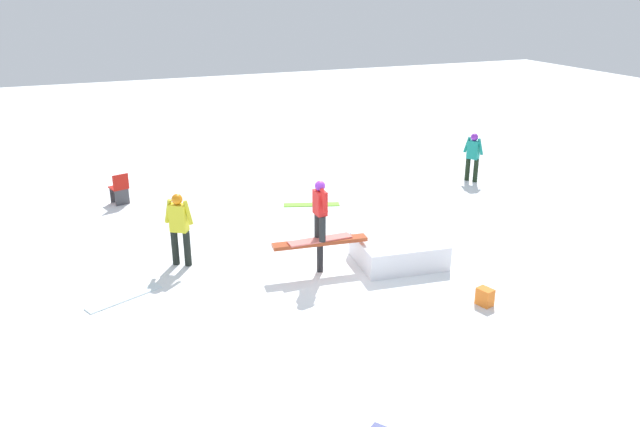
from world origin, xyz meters
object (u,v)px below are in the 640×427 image
at_px(rail_feature, 320,245).
at_px(loose_snowboard_white, 124,298).
at_px(main_rider_on_rail, 320,212).
at_px(bystander_teal, 473,155).
at_px(folding_chair, 120,189).
at_px(backpack_on_snow, 485,297).
at_px(loose_snowboard_lime, 312,205).
at_px(bystander_yellow, 179,226).

height_order(rail_feature, loose_snowboard_white, rail_feature).
relative_size(main_rider_on_rail, bystander_teal, 0.92).
distance_m(bystander_teal, folding_chair, 10.46).
xyz_separation_m(folding_chair, backpack_on_snow, (-5.87, 8.66, -0.24)).
relative_size(loose_snowboard_white, folding_chair, 1.74).
height_order(main_rider_on_rail, loose_snowboard_lime, main_rider_on_rail).
xyz_separation_m(rail_feature, folding_chair, (3.51, -6.11, -0.19)).
relative_size(rail_feature, main_rider_on_rail, 1.48).
bearing_deg(bystander_teal, folding_chair, 49.17).
distance_m(rail_feature, loose_snowboard_lime, 4.27).
distance_m(loose_snowboard_lime, backpack_on_snow, 6.62).
height_order(loose_snowboard_lime, loose_snowboard_white, same).
bearing_deg(bystander_yellow, loose_snowboard_lime, -113.11).
bearing_deg(backpack_on_snow, bystander_teal, 130.97).
height_order(rail_feature, backpack_on_snow, rail_feature).
bearing_deg(loose_snowboard_lime, backpack_on_snow, -62.87).
bearing_deg(bystander_yellow, bystander_teal, -129.02).
xyz_separation_m(main_rider_on_rail, bystander_yellow, (2.66, -1.45, -0.44)).
relative_size(bystander_teal, backpack_on_snow, 4.41).
bearing_deg(folding_chair, backpack_on_snow, 106.97).
relative_size(bystander_yellow, bystander_teal, 1.08).
distance_m(rail_feature, bystander_teal, 7.99).
bearing_deg(backpack_on_snow, folding_chair, -161.81).
bearing_deg(folding_chair, bystander_teal, 152.46).
bearing_deg(loose_snowboard_white, bystander_yellow, 16.61).
xyz_separation_m(loose_snowboard_lime, backpack_on_snow, (-0.99, 6.55, 0.16)).
distance_m(rail_feature, backpack_on_snow, 3.50).
bearing_deg(bystander_teal, loose_snowboard_lime, 61.97).
height_order(bystander_teal, loose_snowboard_white, bystander_teal).
distance_m(rail_feature, loose_snowboard_white, 4.05).
xyz_separation_m(rail_feature, loose_snowboard_white, (4.00, -0.31, -0.59)).
relative_size(bystander_yellow, loose_snowboard_white, 1.06).
distance_m(bystander_teal, backpack_on_snow, 8.11).
height_order(folding_chair, backpack_on_snow, folding_chair).
bearing_deg(rail_feature, loose_snowboard_white, 2.00).
xyz_separation_m(rail_feature, bystander_teal, (-6.77, -4.23, 0.24)).
bearing_deg(bystander_yellow, folding_chair, -45.13).
height_order(loose_snowboard_white, backpack_on_snow, backpack_on_snow).
bearing_deg(main_rider_on_rail, loose_snowboard_white, -4.75).
bearing_deg(loose_snowboard_white, main_rider_on_rail, -28.12).
distance_m(folding_chair, backpack_on_snow, 10.46).
relative_size(rail_feature, loose_snowboard_white, 1.33).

